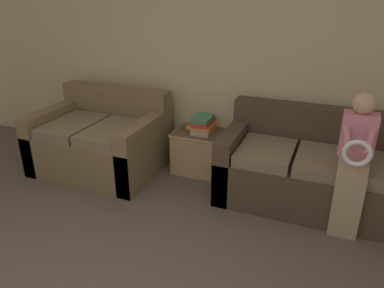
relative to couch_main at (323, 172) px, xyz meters
The scene contains 6 objects.
wall_back 1.55m from the couch_main, 157.68° to the left, with size 6.96×0.06×2.55m.
couch_main is the anchor object (origin of this frame).
couch_side 2.38m from the couch_main, behind, with size 1.33×0.99×0.86m.
child_left_seated 0.54m from the couch_main, 58.31° to the right, with size 0.27×0.38×1.19m.
side_shelf 1.30m from the couch_main, behind, with size 0.61×0.46×0.47m.
book_stack 1.33m from the couch_main, behind, with size 0.26×0.29×0.18m.
Camera 1 is at (1.16, -0.87, 1.96)m, focal length 35.00 mm.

